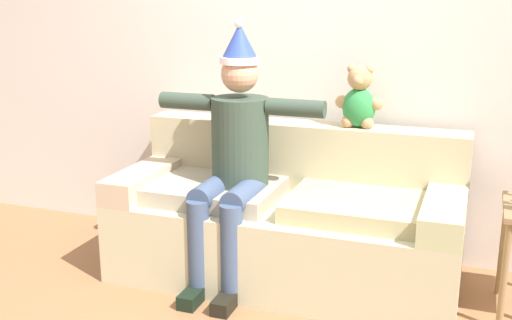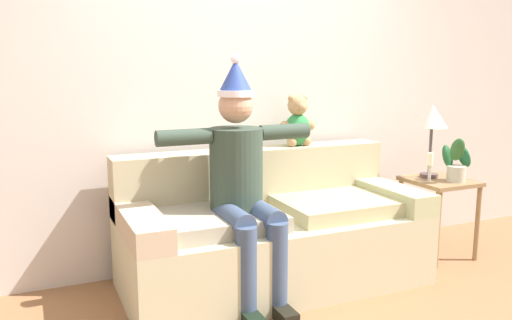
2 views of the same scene
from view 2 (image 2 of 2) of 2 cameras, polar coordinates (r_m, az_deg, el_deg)
back_wall at (r=3.96m, az=-1.64°, el=8.25°), size 7.00×0.10×2.70m
couch at (r=3.65m, az=1.67°, el=-7.90°), size 2.04×0.91×0.90m
person_seated at (r=3.27m, az=-1.53°, el=-1.93°), size 1.02×0.77×1.55m
teddy_bear at (r=3.90m, az=4.54°, el=4.03°), size 0.29×0.17×0.38m
side_table at (r=4.35m, az=19.25°, el=-3.42°), size 0.45×0.49×0.61m
table_lamp at (r=4.31m, az=18.57°, el=4.17°), size 0.24×0.24×0.58m
potted_plant at (r=4.27m, az=20.90°, el=-0.24°), size 0.25×0.27×0.36m
candle_tall at (r=4.20m, az=18.37°, el=-0.31°), size 0.04×0.04×0.22m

